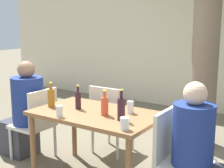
{
  "coord_description": "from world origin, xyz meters",
  "views": [
    {
      "loc": [
        1.86,
        -2.52,
        1.65
      ],
      "look_at": [
        0.0,
        0.3,
        1.0
      ],
      "focal_mm": 50.0,
      "sensor_mm": 36.0,
      "label": 1
    }
  ],
  "objects_px": {
    "drinking_glass_2": "(125,124)",
    "drinking_glass_0": "(130,107)",
    "amber_bottle_1": "(51,97)",
    "patio_chair_2": "(109,116)",
    "wine_bottle_0": "(78,100)",
    "soda_bottle_3": "(105,106)",
    "drinking_glass_1": "(59,111)",
    "dining_table_front": "(96,121)",
    "patio_chair_1": "(176,154)",
    "person_seated_0": "(24,113)",
    "patio_chair_0": "(37,121)",
    "wine_bottle_2": "(121,108)",
    "person_seated_1": "(202,157)"
  },
  "relations": [
    {
      "from": "person_seated_0",
      "to": "person_seated_1",
      "type": "distance_m",
      "value": 2.24
    },
    {
      "from": "dining_table_front",
      "to": "patio_chair_0",
      "type": "distance_m",
      "value": 0.9
    },
    {
      "from": "patio_chair_1",
      "to": "drinking_glass_2",
      "type": "distance_m",
      "value": 0.56
    },
    {
      "from": "dining_table_front",
      "to": "patio_chair_1",
      "type": "relative_size",
      "value": 1.48
    },
    {
      "from": "person_seated_1",
      "to": "dining_table_front",
      "type": "bearing_deg",
      "value": 90.0
    },
    {
      "from": "wine_bottle_0",
      "to": "amber_bottle_1",
      "type": "height_order",
      "value": "amber_bottle_1"
    },
    {
      "from": "drinking_glass_0",
      "to": "wine_bottle_2",
      "type": "bearing_deg",
      "value": -78.73
    },
    {
      "from": "dining_table_front",
      "to": "drinking_glass_1",
      "type": "height_order",
      "value": "drinking_glass_1"
    },
    {
      "from": "patio_chair_1",
      "to": "drinking_glass_0",
      "type": "bearing_deg",
      "value": 74.08
    },
    {
      "from": "wine_bottle_0",
      "to": "soda_bottle_3",
      "type": "xyz_separation_m",
      "value": [
        0.37,
        -0.03,
        -0.0
      ]
    },
    {
      "from": "person_seated_0",
      "to": "drinking_glass_1",
      "type": "distance_m",
      "value": 1.01
    },
    {
      "from": "dining_table_front",
      "to": "drinking_glass_0",
      "type": "relative_size",
      "value": 10.49
    },
    {
      "from": "drinking_glass_0",
      "to": "drinking_glass_1",
      "type": "xyz_separation_m",
      "value": [
        -0.51,
        -0.5,
        -0.01
      ]
    },
    {
      "from": "wine_bottle_2",
      "to": "drinking_glass_0",
      "type": "xyz_separation_m",
      "value": [
        -0.05,
        0.26,
        -0.05
      ]
    },
    {
      "from": "patio_chair_1",
      "to": "dining_table_front",
      "type": "bearing_deg",
      "value": 90.0
    },
    {
      "from": "wine_bottle_0",
      "to": "amber_bottle_1",
      "type": "relative_size",
      "value": 0.94
    },
    {
      "from": "dining_table_front",
      "to": "amber_bottle_1",
      "type": "bearing_deg",
      "value": -169.33
    },
    {
      "from": "wine_bottle_2",
      "to": "wine_bottle_0",
      "type": "bearing_deg",
      "value": 171.54
    },
    {
      "from": "patio_chair_1",
      "to": "soda_bottle_3",
      "type": "relative_size",
      "value": 3.45
    },
    {
      "from": "amber_bottle_1",
      "to": "soda_bottle_3",
      "type": "distance_m",
      "value": 0.68
    },
    {
      "from": "patio_chair_0",
      "to": "person_seated_1",
      "type": "distance_m",
      "value": 2.02
    },
    {
      "from": "dining_table_front",
      "to": "wine_bottle_0",
      "type": "bearing_deg",
      "value": -178.46
    },
    {
      "from": "patio_chair_1",
      "to": "drinking_glass_1",
      "type": "height_order",
      "value": "patio_chair_1"
    },
    {
      "from": "drinking_glass_2",
      "to": "drinking_glass_0",
      "type": "bearing_deg",
      "value": 114.75
    },
    {
      "from": "patio_chair_2",
      "to": "drinking_glass_1",
      "type": "relative_size",
      "value": 7.76
    },
    {
      "from": "patio_chair_0",
      "to": "patio_chair_1",
      "type": "distance_m",
      "value": 1.78
    },
    {
      "from": "drinking_glass_0",
      "to": "drinking_glass_1",
      "type": "bearing_deg",
      "value": -135.74
    },
    {
      "from": "dining_table_front",
      "to": "soda_bottle_3",
      "type": "bearing_deg",
      "value": -16.69
    },
    {
      "from": "drinking_glass_1",
      "to": "patio_chair_0",
      "type": "bearing_deg",
      "value": 154.04
    },
    {
      "from": "patio_chair_0",
      "to": "drinking_glass_1",
      "type": "height_order",
      "value": "patio_chair_0"
    },
    {
      "from": "dining_table_front",
      "to": "patio_chair_2",
      "type": "height_order",
      "value": "patio_chair_2"
    },
    {
      "from": "patio_chair_0",
      "to": "wine_bottle_2",
      "type": "height_order",
      "value": "wine_bottle_2"
    },
    {
      "from": "dining_table_front",
      "to": "drinking_glass_0",
      "type": "bearing_deg",
      "value": 27.64
    },
    {
      "from": "amber_bottle_1",
      "to": "soda_bottle_3",
      "type": "relative_size",
      "value": 1.08
    },
    {
      "from": "amber_bottle_1",
      "to": "patio_chair_2",
      "type": "bearing_deg",
      "value": 69.5
    },
    {
      "from": "person_seated_0",
      "to": "drinking_glass_2",
      "type": "distance_m",
      "value": 1.7
    },
    {
      "from": "dining_table_front",
      "to": "patio_chair_1",
      "type": "xyz_separation_m",
      "value": [
        0.89,
        0.0,
        -0.16
      ]
    },
    {
      "from": "drinking_glass_1",
      "to": "drinking_glass_2",
      "type": "height_order",
      "value": "drinking_glass_1"
    },
    {
      "from": "amber_bottle_1",
      "to": "wine_bottle_0",
      "type": "bearing_deg",
      "value": 17.36
    },
    {
      "from": "drinking_glass_1",
      "to": "drinking_glass_2",
      "type": "relative_size",
      "value": 1.04
    },
    {
      "from": "patio_chair_2",
      "to": "soda_bottle_3",
      "type": "relative_size",
      "value": 3.45
    },
    {
      "from": "amber_bottle_1",
      "to": "patio_chair_0",
      "type": "bearing_deg",
      "value": 163.92
    },
    {
      "from": "patio_chair_2",
      "to": "amber_bottle_1",
      "type": "xyz_separation_m",
      "value": [
        -0.28,
        -0.74,
        0.36
      ]
    },
    {
      "from": "dining_table_front",
      "to": "patio_chair_2",
      "type": "xyz_separation_m",
      "value": [
        -0.26,
        0.63,
        -0.16
      ]
    },
    {
      "from": "patio_chair_0",
      "to": "amber_bottle_1",
      "type": "relative_size",
      "value": 3.21
    },
    {
      "from": "patio_chair_1",
      "to": "patio_chair_2",
      "type": "bearing_deg",
      "value": 61.21
    },
    {
      "from": "amber_bottle_1",
      "to": "drinking_glass_2",
      "type": "height_order",
      "value": "amber_bottle_1"
    },
    {
      "from": "amber_bottle_1",
      "to": "soda_bottle_3",
      "type": "xyz_separation_m",
      "value": [
        0.68,
        0.06,
        -0.01
      ]
    },
    {
      "from": "amber_bottle_1",
      "to": "wine_bottle_2",
      "type": "relative_size",
      "value": 0.92
    },
    {
      "from": "soda_bottle_3",
      "to": "patio_chair_1",
      "type": "bearing_deg",
      "value": 3.13
    }
  ]
}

